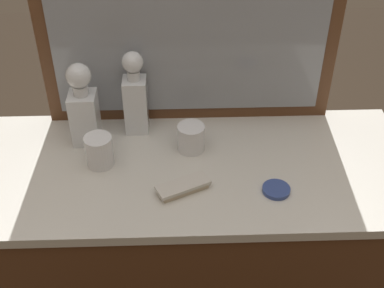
# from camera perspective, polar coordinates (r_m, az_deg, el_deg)

# --- Properties ---
(dresser) EXTENTS (1.28, 0.53, 0.84)m
(dresser) POSITION_cam_1_polar(r_m,az_deg,el_deg) (1.79, 0.00, -12.66)
(dresser) COLOR brown
(dresser) RESTS_ON ground_plane
(dresser_mirror) EXTENTS (0.89, 0.03, 0.70)m
(dresser_mirror) POSITION_cam_1_polar(r_m,az_deg,el_deg) (1.52, -0.33, 13.96)
(dresser_mirror) COLOR brown
(dresser_mirror) RESTS_ON dresser
(crystal_decanter_rear) EXTENTS (0.08, 0.08, 0.26)m
(crystal_decanter_rear) POSITION_cam_1_polar(r_m,az_deg,el_deg) (1.56, -11.79, 3.51)
(crystal_decanter_rear) COLOR white
(crystal_decanter_rear) RESTS_ON dresser
(crystal_decanter_far_left) EXTENTS (0.07, 0.07, 0.27)m
(crystal_decanter_far_left) POSITION_cam_1_polar(r_m,az_deg,el_deg) (1.58, -6.23, 4.84)
(crystal_decanter_far_left) COLOR white
(crystal_decanter_far_left) RESTS_ON dresser
(crystal_tumbler_far_left) EXTENTS (0.08, 0.08, 0.09)m
(crystal_tumbler_far_left) POSITION_cam_1_polar(r_m,az_deg,el_deg) (1.50, -10.15, -0.87)
(crystal_tumbler_far_left) COLOR white
(crystal_tumbler_far_left) RESTS_ON dresser
(crystal_tumbler_rear) EXTENTS (0.08, 0.08, 0.08)m
(crystal_tumbler_rear) POSITION_cam_1_polar(r_m,az_deg,el_deg) (1.53, -0.16, 0.58)
(crystal_tumbler_rear) COLOR white
(crystal_tumbler_rear) RESTS_ON dresser
(silver_brush_far_right) EXTENTS (0.16, 0.11, 0.02)m
(silver_brush_far_right) POSITION_cam_1_polar(r_m,az_deg,el_deg) (1.41, -0.98, -4.72)
(silver_brush_far_right) COLOR #B7A88C
(silver_brush_far_right) RESTS_ON dresser
(porcelain_dish) EXTENTS (0.08, 0.08, 0.01)m
(porcelain_dish) POSITION_cam_1_polar(r_m,az_deg,el_deg) (1.43, 9.24, -4.97)
(porcelain_dish) COLOR #33478C
(porcelain_dish) RESTS_ON dresser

